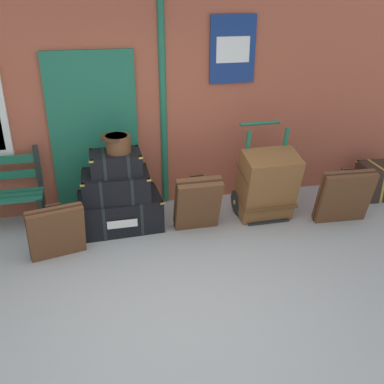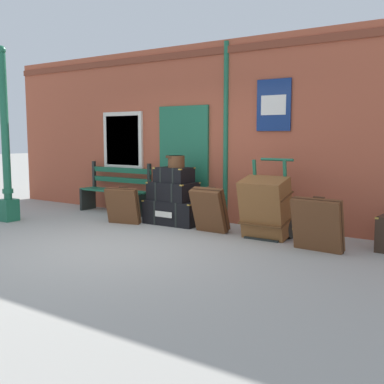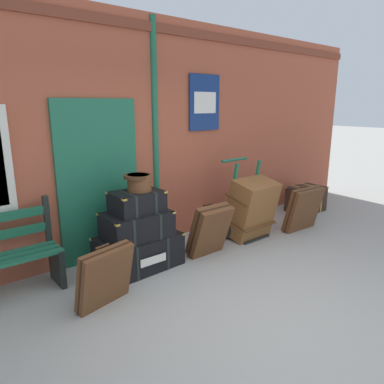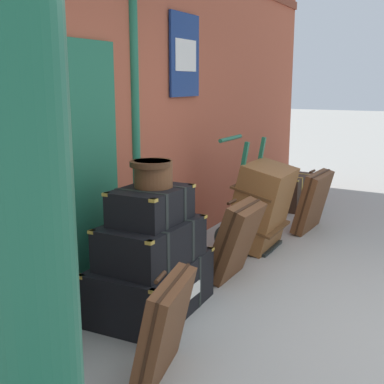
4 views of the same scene
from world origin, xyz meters
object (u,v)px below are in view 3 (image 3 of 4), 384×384
Objects in this scene: steamer_trunk_top at (137,202)px; suitcase_beige at (210,230)px; steamer_trunk_base at (139,251)px; corner_trunk at (306,199)px; round_hatbox at (139,182)px; porters_trolley at (242,218)px; steamer_trunk_middle at (137,225)px; suitcase_tan at (105,277)px; suitcase_charcoal at (303,209)px; large_brown_trunk at (251,208)px.

suitcase_beige is (0.93, -0.30, -0.50)m from steamer_trunk_top.
steamer_trunk_top reaches higher than suitcase_beige.
suitcase_beige is at bearing -19.27° from steamer_trunk_base.
round_hatbox is at bearing -179.12° from corner_trunk.
porters_trolley is (1.86, -0.06, 0.06)m from steamer_trunk_base.
steamer_trunk_middle is at bearing -140.29° from steamer_trunk_base.
steamer_trunk_middle is at bearing 37.15° from suitcase_tan.
round_hatbox is 2.90m from suitcase_charcoal.
large_brown_trunk is at bearing 160.71° from suitcase_charcoal.
large_brown_trunk is (1.86, -0.23, 0.27)m from steamer_trunk_base.
porters_trolley is 1.68× the size of corner_trunk.
suitcase_charcoal is at bearing 0.15° from suitcase_tan.
suitcase_tan is at bearing -143.28° from steamer_trunk_top.
steamer_trunk_middle is 1.90m from large_brown_trunk.
suitcase_beige is 1.03× the size of corner_trunk.
suitcase_charcoal is at bearing -7.04° from suitcase_beige.
steamer_trunk_middle is at bearing -164.21° from steamer_trunk_top.
round_hatbox is (0.06, 0.01, 0.54)m from steamer_trunk_middle.
steamer_trunk_top is at bearing 169.20° from suitcase_charcoal.
large_brown_trunk is (1.87, -0.21, -0.39)m from steamer_trunk_top.
suitcase_tan is at bearing -144.50° from round_hatbox.
steamer_trunk_middle is 0.86× the size of large_brown_trunk.
porters_trolley is 1.26× the size of large_brown_trunk.
porters_trolley is 1.93m from corner_trunk.
suitcase_charcoal is (2.81, -0.53, -0.21)m from steamer_trunk_middle.
steamer_trunk_middle is at bearing 178.99° from porters_trolley.
suitcase_beige reaches higher than steamer_trunk_base.
corner_trunk reaches higher than steamer_trunk_base.
suitcase_beige is (0.92, -0.32, 0.16)m from steamer_trunk_base.
suitcase_tan is at bearing -142.85° from steamer_trunk_middle.
suitcase_beige is at bearing -164.28° from porters_trolley.
steamer_trunk_top is (0.02, 0.01, 0.29)m from steamer_trunk_middle.
round_hatbox is at bearing -26.83° from steamer_trunk_base.
corner_trunk is at bearing 0.94° from steamer_trunk_top.
corner_trunk is at bearing 1.02° from steamer_trunk_middle.
porters_trolley is at bearing 15.72° from suitcase_beige.
steamer_trunk_middle is 1.15× the size of corner_trunk.
steamer_trunk_top is at bearing -179.06° from corner_trunk.
steamer_trunk_top is 1.92m from large_brown_trunk.
steamer_trunk_base is at bearing 172.96° from large_brown_trunk.
large_brown_trunk reaches higher than suitcase_charcoal.
steamer_trunk_top is (-0.01, -0.02, 0.66)m from steamer_trunk_base.
suitcase_charcoal reaches higher than suitcase_tan.
suitcase_charcoal is 3.52m from suitcase_tan.
porters_trolley is 0.98m from suitcase_beige.
steamer_trunk_middle is 1.12× the size of suitcase_beige.
large_brown_trunk is 2.62m from suitcase_tan.
steamer_trunk_top is 1.10m from suitcase_beige.
steamer_trunk_base is 0.86× the size of porters_trolley.
steamer_trunk_middle is 1.25× the size of suitcase_tan.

